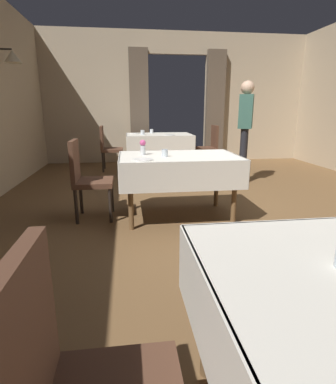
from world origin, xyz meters
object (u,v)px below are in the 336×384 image
Objects in this scene: chair_far_left at (108,146)px; glass_far_b at (143,132)px; glass_mid_b at (165,153)px; chair_mid_left at (86,176)px; plate_mid_c at (143,160)px; glass_far_d at (152,131)px; flower_vase_mid at (143,147)px; plate_far_a at (135,133)px; dining_table_far at (159,139)px; person_waiter_by_doorway at (245,124)px; plate_far_c at (170,135)px; chair_far_right at (209,145)px; dining_table_mid at (179,164)px.

chair_far_left is 9.24× the size of glass_far_b.
chair_far_left is at bearing 104.56° from glass_mid_b.
chair_mid_left is 0.79m from plate_mid_c.
flower_vase_mid is at bearing -96.30° from glass_far_d.
glass_far_b reaches higher than plate_far_a.
chair_far_left reaches higher than plate_mid_c.
chair_mid_left is 1.00× the size of chair_far_left.
plate_mid_c is 3.58m from plate_far_a.
person_waiter_by_doorway is (1.32, -1.49, 0.38)m from dining_table_far.
flower_vase_mid is (0.58, -2.97, 0.33)m from chair_far_left.
flower_vase_mid reaches higher than plate_far_c.
dining_table_far is 2.02m from person_waiter_by_doorway.
glass_far_d is at bearing 84.01° from plate_mid_c.
plate_far_a is (0.65, 3.19, 0.24)m from chair_mid_left.
person_waiter_by_doorway is (0.24, -1.38, 0.51)m from chair_far_right.
chair_mid_left is 4.35× the size of plate_far_c.
plate_far_a is at bearing 113.73° from glass_far_b.
glass_mid_b reaches higher than plate_mid_c.
chair_far_left is 1.32m from plate_far_c.
glass_far_b is at bearing 160.97° from plate_far_c.
plate_far_c is (0.44, 2.84, -0.04)m from glass_mid_b.
chair_mid_left reaches higher than plate_far_c.
plate_mid_c is 2.45× the size of glass_far_d.
plate_far_c is at bearing -19.03° from glass_far_b.
glass_mid_b is at bearing -133.00° from person_waiter_by_doorway.
plate_far_a is (0.57, 0.23, 0.24)m from chair_far_left.
plate_far_c is at bearing -62.48° from dining_table_far.
dining_table_far is 0.81× the size of person_waiter_by_doorway.
chair_far_right reaches higher than dining_table_far.
chair_far_left is 11.12× the size of glass_mid_b.
glass_far_b reaches higher than plate_mid_c.
dining_table_mid is at bearing -131.36° from person_waiter_by_doorway.
chair_far_right is at bearing 15.28° from plate_far_c.
dining_table_far is 6.51× the size of plate_far_a.
plate_far_c is at bearing -164.72° from chair_far_right.
dining_table_mid is at bearing -4.74° from chair_mid_left.
glass_mid_b is (0.82, -3.15, 0.28)m from chair_far_left.
person_waiter_by_doorway is (1.83, -1.68, 0.27)m from plate_far_a.
plate_far_a reaches higher than dining_table_mid.
glass_mid_b is at bearing -113.52° from chair_far_right.
chair_mid_left is at bearing -116.85° from plate_far_c.
chair_far_right reaches higher than flower_vase_mid.
glass_mid_b is 3.46m from glass_far_d.
dining_table_far is at bearing 1.98° from chair_far_left.
person_waiter_by_doorway reaches higher than chair_mid_left.
glass_mid_b is (-0.26, -3.19, 0.14)m from dining_table_far.
plate_mid_c is 2.16× the size of glass_far_b.
plate_far_a and plate_far_c have the same top height.
glass_far_b is (0.72, -0.12, 0.29)m from chair_far_left.
dining_table_mid is 0.54m from plate_mid_c.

